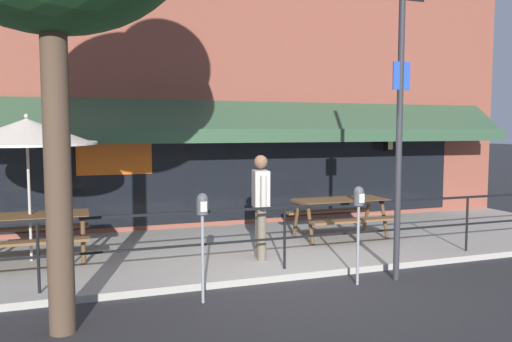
{
  "coord_description": "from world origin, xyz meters",
  "views": [
    {
      "loc": [
        -2.88,
        -6.61,
        2.22
      ],
      "look_at": [
        -0.01,
        1.6,
        1.5
      ],
      "focal_mm": 35.0,
      "sensor_mm": 36.0,
      "label": 1
    }
  ],
  "objects_px": {
    "parking_meter_near": "(202,214)",
    "picnic_table_left": "(30,225)",
    "pedestrian_walking": "(261,201)",
    "street_sign_pole": "(399,136)",
    "picnic_table_centre": "(340,207)",
    "patio_umbrella_left": "(27,132)",
    "parking_meter_far": "(359,206)"
  },
  "relations": [
    {
      "from": "street_sign_pole",
      "to": "pedestrian_walking",
      "type": "bearing_deg",
      "value": 138.34
    },
    {
      "from": "patio_umbrella_left",
      "to": "pedestrian_walking",
      "type": "xyz_separation_m",
      "value": [
        3.56,
        -1.1,
        -1.12
      ]
    },
    {
      "from": "patio_umbrella_left",
      "to": "parking_meter_far",
      "type": "distance_m",
      "value": 5.29
    },
    {
      "from": "picnic_table_centre",
      "to": "parking_meter_far",
      "type": "bearing_deg",
      "value": -113.52
    },
    {
      "from": "picnic_table_centre",
      "to": "parking_meter_near",
      "type": "distance_m",
      "value": 4.18
    },
    {
      "from": "patio_umbrella_left",
      "to": "pedestrian_walking",
      "type": "bearing_deg",
      "value": -17.19
    },
    {
      "from": "picnic_table_left",
      "to": "parking_meter_near",
      "type": "distance_m",
      "value": 3.38
    },
    {
      "from": "picnic_table_centre",
      "to": "parking_meter_near",
      "type": "xyz_separation_m",
      "value": [
        -3.34,
        -2.47,
        0.44
      ]
    },
    {
      "from": "parking_meter_near",
      "to": "picnic_table_left",
      "type": "bearing_deg",
      "value": 131.97
    },
    {
      "from": "street_sign_pole",
      "to": "picnic_table_left",
      "type": "bearing_deg",
      "value": 154.61
    },
    {
      "from": "patio_umbrella_left",
      "to": "parking_meter_far",
      "type": "height_order",
      "value": "patio_umbrella_left"
    },
    {
      "from": "pedestrian_walking",
      "to": "parking_meter_far",
      "type": "xyz_separation_m",
      "value": [
        0.95,
        -1.47,
        0.09
      ]
    },
    {
      "from": "picnic_table_left",
      "to": "parking_meter_near",
      "type": "bearing_deg",
      "value": -48.03
    },
    {
      "from": "picnic_table_left",
      "to": "pedestrian_walking",
      "type": "height_order",
      "value": "pedestrian_walking"
    },
    {
      "from": "patio_umbrella_left",
      "to": "street_sign_pole",
      "type": "relative_size",
      "value": 0.57
    },
    {
      "from": "picnic_table_centre",
      "to": "parking_meter_near",
      "type": "relative_size",
      "value": 1.27
    },
    {
      "from": "picnic_table_left",
      "to": "patio_umbrella_left",
      "type": "xyz_separation_m",
      "value": [
        -0.0,
        0.09,
        1.47
      ]
    },
    {
      "from": "parking_meter_far",
      "to": "patio_umbrella_left",
      "type": "bearing_deg",
      "value": 150.29
    },
    {
      "from": "picnic_table_centre",
      "to": "parking_meter_far",
      "type": "distance_m",
      "value": 2.73
    },
    {
      "from": "pedestrian_walking",
      "to": "parking_meter_near",
      "type": "height_order",
      "value": "pedestrian_walking"
    },
    {
      "from": "picnic_table_centre",
      "to": "street_sign_pole",
      "type": "relative_size",
      "value": 0.43
    },
    {
      "from": "parking_meter_near",
      "to": "street_sign_pole",
      "type": "distance_m",
      "value": 3.1
    },
    {
      "from": "picnic_table_left",
      "to": "parking_meter_near",
      "type": "xyz_separation_m",
      "value": [
        2.24,
        -2.49,
        0.44
      ]
    },
    {
      "from": "parking_meter_far",
      "to": "pedestrian_walking",
      "type": "bearing_deg",
      "value": 122.82
    },
    {
      "from": "picnic_table_left",
      "to": "parking_meter_far",
      "type": "relative_size",
      "value": 1.27
    },
    {
      "from": "picnic_table_centre",
      "to": "street_sign_pole",
      "type": "distance_m",
      "value": 2.86
    },
    {
      "from": "picnic_table_centre",
      "to": "patio_umbrella_left",
      "type": "height_order",
      "value": "patio_umbrella_left"
    },
    {
      "from": "parking_meter_near",
      "to": "street_sign_pole",
      "type": "xyz_separation_m",
      "value": [
        2.94,
        0.03,
        0.99
      ]
    },
    {
      "from": "parking_meter_near",
      "to": "street_sign_pole",
      "type": "height_order",
      "value": "street_sign_pole"
    },
    {
      "from": "picnic_table_centre",
      "to": "street_sign_pole",
      "type": "height_order",
      "value": "street_sign_pole"
    },
    {
      "from": "picnic_table_centre",
      "to": "parking_meter_far",
      "type": "height_order",
      "value": "parking_meter_far"
    },
    {
      "from": "picnic_table_left",
      "to": "parking_meter_near",
      "type": "relative_size",
      "value": 1.27
    }
  ]
}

